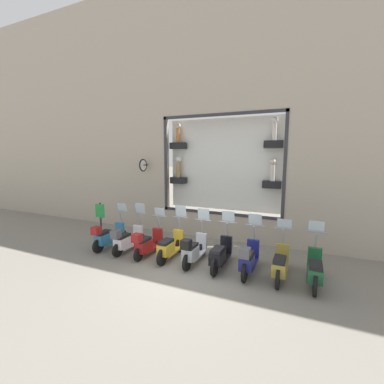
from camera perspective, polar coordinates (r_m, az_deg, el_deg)
The scene contains 12 objects.
ground_plane at distance 8.06m, azimuth -2.06°, elevation -17.48°, with size 120.00×120.00×0.00m, color gray.
building_facade at distance 10.79m, azimuth 6.69°, elevation 18.48°, with size 1.20×36.00×10.63m.
scooter_green_0 at distance 7.88m, azimuth 25.64°, elevation -15.39°, with size 1.81×0.61×1.61m.
scooter_olive_1 at distance 7.89m, azimuth 19.01°, elevation -15.02°, with size 1.81×0.61×1.58m.
scooter_navy_2 at distance 7.93m, azimuth 12.44°, elevation -14.28°, with size 1.81×0.61×1.64m.
scooter_black_3 at distance 8.20m, azimuth 6.30°, elevation -13.65°, with size 1.81×0.60×1.66m.
scooter_silver_4 at distance 8.42m, azimuth 0.31°, elevation -12.75°, with size 1.81×0.61×1.68m.
scooter_yellow_5 at distance 8.85m, azimuth -4.87°, elevation -11.94°, with size 1.81×0.60×1.72m.
scooter_red_6 at distance 9.22m, azimuth -10.00°, elevation -11.16°, with size 1.79×0.61×1.55m.
scooter_white_7 at distance 9.72m, azimuth -14.36°, elevation -10.20°, with size 1.79×0.61×1.66m.
scooter_teal_8 at distance 10.28m, azimuth -18.26°, elevation -9.32°, with size 1.80×0.61×1.59m.
shop_sign_post at distance 11.16m, azimuth -19.65°, elevation -5.98°, with size 0.36×0.45×1.58m.
Camera 1 is at (-6.51, -3.21, 3.50)m, focal length 24.00 mm.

